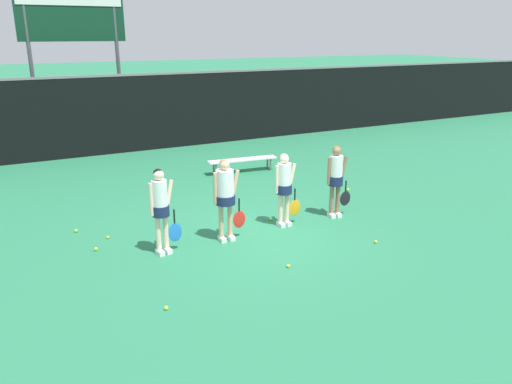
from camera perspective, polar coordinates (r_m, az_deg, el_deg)
ground_plane at (r=10.82m, az=0.19°, el=-4.58°), size 140.00×140.00×0.00m
fence_windscreen at (r=18.54m, az=-12.91°, el=8.86°), size 60.00×0.08×2.76m
scoreboard at (r=19.71m, az=-20.20°, el=16.79°), size 3.68×0.15×5.32m
bench_courtside at (r=15.34m, az=-1.56°, el=3.61°), size 2.19×0.58×0.42m
player_0 at (r=9.63m, az=-10.83°, el=-1.47°), size 0.62×0.33×1.70m
player_1 at (r=10.08m, az=-3.52°, el=-0.08°), size 0.69×0.41×1.73m
player_2 at (r=10.90m, az=3.27°, el=0.86°), size 0.64×0.35×1.64m
player_3 at (r=11.57m, az=9.14°, el=1.82°), size 0.63×0.34×1.68m
tennis_ball_0 at (r=8.07m, az=-10.23°, el=-12.91°), size 0.07×0.07×0.07m
tennis_ball_1 at (r=10.40m, az=-17.81°, el=-6.23°), size 0.07×0.07×0.07m
tennis_ball_2 at (r=10.91m, az=-16.57°, el=-4.98°), size 0.06×0.06×0.06m
tennis_ball_3 at (r=9.25m, az=3.73°, el=-8.43°), size 0.07×0.07×0.07m
tennis_ball_4 at (r=11.45m, az=1.68°, el=-3.12°), size 0.07×0.07×0.07m
tennis_ball_5 at (r=11.47m, az=-19.87°, el=-4.18°), size 0.07×0.07×0.07m
tennis_ball_6 at (r=13.80m, az=10.47°, el=0.26°), size 0.07×0.07×0.07m
tennis_ball_7 at (r=10.54m, az=13.52°, el=-5.54°), size 0.06×0.06×0.06m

